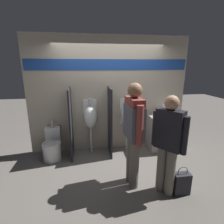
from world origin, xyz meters
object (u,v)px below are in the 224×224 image
Objects in this scene: toilet at (52,147)px; person_with_lanyard at (168,142)px; shopping_bag at (181,183)px; person_in_vest at (134,129)px; sink_basin at (165,113)px; urinal_near_counter at (90,117)px; urinal_far at (127,116)px; cell_phone at (159,117)px.

person_with_lanyard is at bearing -35.10° from toilet.
person_in_vest is at bearing 153.41° from shopping_bag.
urinal_near_counter reaches higher than sink_basin.
person_in_vest reaches higher than toilet.
urinal_far is (-0.93, 0.07, -0.05)m from sink_basin.
person_with_lanyard is (0.27, -1.61, 0.03)m from urinal_far.
sink_basin is 0.20× the size of person_in_vest.
urinal_far is at bearing 162.71° from cell_phone.
urinal_far is 1.86m from toilet.
urinal_near_counter is at bearing -3.13° from person_with_lanyard.
cell_phone is at bearing -144.84° from sink_basin.
cell_phone is 0.29× the size of shopping_bag.
urinal_near_counter is at bearing 172.03° from cell_phone.
cell_phone is 1.62m from shopping_bag.
person_with_lanyard is at bearing -80.50° from urinal_far.
person_in_vest is 1.18m from shopping_bag.
person_in_vest is (-0.92, -1.09, 0.18)m from cell_phone.
person_with_lanyard is (-0.66, -1.54, -0.02)m from sink_basin.
person_with_lanyard is 3.33× the size of shopping_bag.
sink_basin is 2.75m from toilet.
person_in_vest is at bearing -98.87° from urinal_far.
urinal_far is 0.80× the size of person_with_lanyard.
person_in_vest is 3.65× the size of shopping_bag.
urinal_near_counter is 1.48m from person_in_vest.
urinal_far is at bearing 175.69° from sink_basin.
person_in_vest reaches higher than sink_basin.
shopping_bag is (1.40, -1.68, -0.68)m from urinal_near_counter.
urinal_near_counter is at bearing 23.59° from person_in_vest.
person_with_lanyard is at bearing 163.72° from shopping_bag.
urinal_far is 0.73× the size of person_in_vest.
person_in_vest is (-0.21, -1.32, 0.17)m from urinal_far.
person_in_vest is (0.67, -1.32, 0.17)m from urinal_near_counter.
person_with_lanyard is (-0.44, -1.38, 0.04)m from cell_phone.
urinal_far reaches higher than toilet.
sink_basin reaches higher than cell_phone.
sink_basin is 2.50× the size of cell_phone.
person_in_vest is 0.57m from person_with_lanyard.
shopping_bag is at bearing -33.30° from toilet.
urinal_far reaches higher than sink_basin.
toilet is (-0.87, -0.19, -0.60)m from urinal_near_counter.
cell_phone is at bearing -56.33° from person_with_lanyard.
toilet is 2.06m from person_in_vest.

